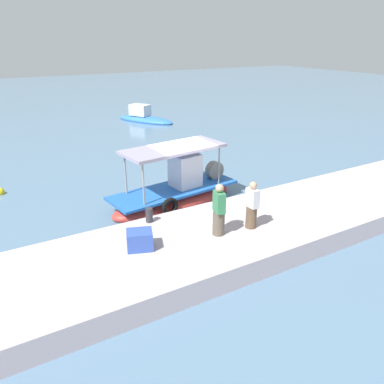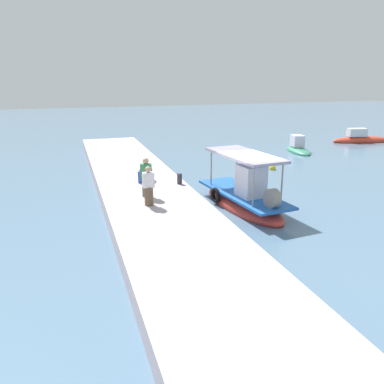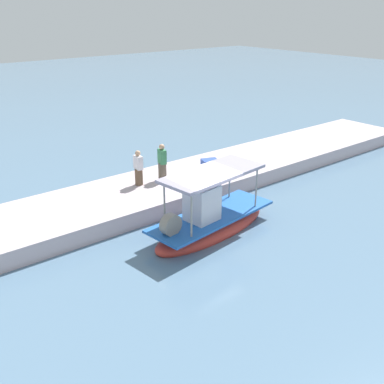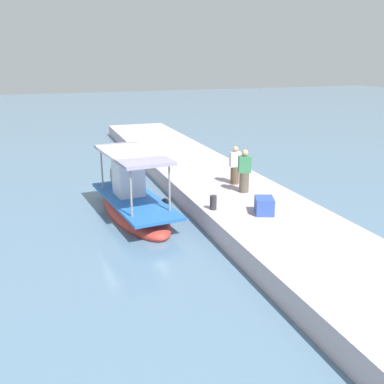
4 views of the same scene
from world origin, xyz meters
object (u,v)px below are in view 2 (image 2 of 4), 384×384
Objects in this scene: fisherman_by_crate at (146,179)px; cargo_crate at (145,176)px; mooring_bollard at (180,179)px; fisherman_near_bollard at (149,188)px; moored_boat_mid at (361,139)px; main_fishing_boat at (244,198)px; moored_boat_near at (298,149)px; marker_buoy at (273,168)px.

cargo_crate is (-2.51, 0.44, -0.49)m from fisherman_by_crate.
fisherman_by_crate reaches higher than mooring_bollard.
moored_boat_mid is at bearing 122.10° from fisherman_near_bollard.
cargo_crate is (-3.70, 0.58, -0.44)m from fisherman_near_bollard.
main_fishing_boat is 1.53× the size of moored_boat_near.
marker_buoy is (-3.08, 8.78, -0.93)m from cargo_crate.
mooring_bollard is 0.09× the size of moored_boat_mid.
marker_buoy is at bearing 121.20° from fisherman_by_crate.
fisherman_by_crate is at bearing -58.80° from marker_buoy.
fisherman_near_bollard is at bearing -8.96° from cargo_crate.
fisherman_near_bollard is at bearing -37.15° from mooring_bollard.
mooring_bollard is 15.07m from moored_boat_near.
moored_boat_near reaches higher than mooring_bollard.
mooring_bollard is 22.82m from moored_boat_mid.
fisherman_by_crate reaches higher than moored_boat_near.
moored_boat_near is at bearing 129.18° from fisherman_near_bollard.
mooring_bollard is at bearing -60.94° from moored_boat_mid.
mooring_bollard is at bearing 128.57° from fisherman_by_crate.
moored_boat_near reaches higher than marker_buoy.
marker_buoy is at bearing 142.14° from main_fishing_boat.
fisherman_near_bollard is at bearing -57.90° from moored_boat_mid.
fisherman_near_bollard is 0.29× the size of moored_boat_mid.
main_fishing_boat is 22.09m from moored_boat_mid.
fisherman_near_bollard is 26.00m from moored_boat_mid.
mooring_bollard is 0.13× the size of moored_boat_near.
main_fishing_boat reaches higher than moored_boat_mid.
main_fishing_boat is at bearing 45.78° from mooring_bollard.
fisherman_near_bollard is 18.39m from moored_boat_near.
fisherman_by_crate is at bearing -9.94° from cargo_crate.
cargo_crate is at bearing -64.75° from moored_boat_mid.
moored_boat_near is (-4.82, 4.87, 0.13)m from marker_buoy.
marker_buoy is at bearing 109.31° from cargo_crate.
fisherman_by_crate is 2.59m from cargo_crate.
cargo_crate is (-0.98, -1.48, 0.03)m from mooring_bollard.
fisherman_near_bollard is 3.77m from cargo_crate.
marker_buoy is at bearing 119.04° from mooring_bollard.
fisherman_by_crate is (-0.77, -4.28, 1.03)m from main_fishing_boat.
main_fishing_boat is at bearing 79.82° from fisherman_by_crate.
fisherman_near_bollard reaches higher than mooring_bollard.
moored_boat_near is at bearing 126.45° from fisherman_by_crate.
main_fishing_boat is 14.86m from moored_boat_near.
mooring_bollard is 1.23× the size of marker_buoy.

